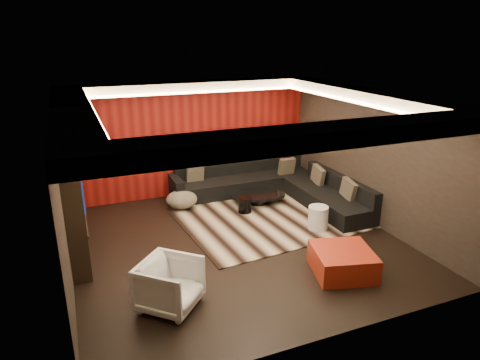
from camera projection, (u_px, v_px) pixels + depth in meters
name	position (u px, v px, depth m)	size (l,w,h in m)	color
floor	(237.00, 243.00, 8.29)	(6.00, 6.00, 0.02)	black
ceiling	(237.00, 96.00, 7.37)	(6.00, 6.00, 0.02)	silver
wall_back	(191.00, 139.00, 10.47)	(6.00, 0.02, 2.80)	black
wall_left	(61.00, 196.00, 6.75)	(0.02, 6.00, 2.80)	black
wall_right	(371.00, 157.00, 8.91)	(0.02, 6.00, 2.80)	black
red_feature_wall	(192.00, 139.00, 10.43)	(5.98, 0.05, 2.78)	#6B0C0A
soffit_back	(193.00, 86.00, 9.78)	(6.00, 0.60, 0.22)	silver
soffit_front	(323.00, 136.00, 5.05)	(6.00, 0.60, 0.22)	silver
soffit_left	(71.00, 114.00, 6.44)	(0.60, 4.80, 0.22)	silver
soffit_right	(365.00, 95.00, 8.38)	(0.60, 4.80, 0.22)	silver
cove_back	(198.00, 92.00, 9.51)	(4.80, 0.08, 0.04)	#FFD899
cove_front	(307.00, 137.00, 5.38)	(4.80, 0.08, 0.04)	#FFD899
cove_left	(96.00, 118.00, 6.59)	(0.08, 4.80, 0.04)	#FFD899
cove_right	(350.00, 101.00, 8.29)	(0.08, 4.80, 0.04)	#FFD899
tv_surround	(73.00, 200.00, 7.43)	(0.30, 2.00, 2.20)	black
tv_screen	(80.00, 179.00, 7.37)	(0.04, 1.30, 0.80)	black
tv_shelf	(85.00, 219.00, 7.62)	(0.04, 1.60, 0.04)	black
rug	(274.00, 216.00, 9.43)	(4.00, 3.00, 0.02)	tan
coffee_table	(258.00, 198.00, 10.15)	(1.31, 1.31, 0.22)	black
drum_stool	(245.00, 205.00, 9.59)	(0.30, 0.30, 0.35)	black
striped_pouf	(182.00, 200.00, 9.83)	(0.71, 0.71, 0.39)	beige
white_side_table	(318.00, 218.00, 8.76)	(0.40, 0.40, 0.51)	silver
orange_ottoman	(342.00, 261.00, 7.17)	(0.95, 0.95, 0.42)	maroon
armchair	(170.00, 285.00, 6.22)	(0.80, 0.82, 0.75)	silver
sectional_sofa	(275.00, 188.00, 10.46)	(3.65, 3.50, 0.75)	black
throw_pillows	(285.00, 175.00, 10.22)	(3.04, 2.73, 0.50)	tan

